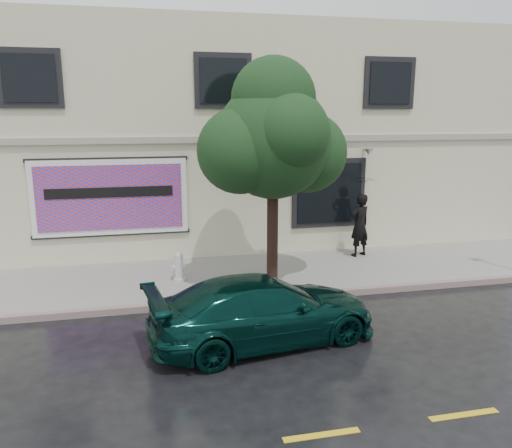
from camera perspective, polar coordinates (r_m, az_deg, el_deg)
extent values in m
plane|color=black|center=(10.42, 0.86, -11.99)|extent=(90.00, 90.00, 0.00)
cube|color=gray|center=(13.36, -2.35, -6.01)|extent=(20.00, 3.50, 0.15)
cube|color=gray|center=(11.74, -0.83, -8.68)|extent=(20.00, 0.18, 0.16)
cube|color=gold|center=(7.49, 7.51, -22.78)|extent=(19.00, 0.12, 0.01)
cube|color=beige|center=(18.37, -5.64, 9.93)|extent=(20.00, 8.00, 7.00)
cube|color=#9E9984|center=(14.37, -3.69, 9.64)|extent=(20.00, 0.12, 0.18)
cube|color=black|center=(15.35, 8.31, 3.52)|extent=(2.30, 0.10, 2.10)
cube|color=black|center=(15.30, 8.39, 3.49)|extent=(2.00, 0.05, 1.80)
cube|color=black|center=(14.43, -24.51, 14.94)|extent=(1.30, 0.05, 1.20)
cube|color=black|center=(14.31, -3.74, 16.03)|extent=(1.30, 0.05, 1.20)
cube|color=black|center=(15.86, 15.10, 15.30)|extent=(1.30, 0.05, 1.20)
cube|color=white|center=(14.37, -16.31, 2.94)|extent=(4.20, 0.06, 2.10)
cube|color=red|center=(14.33, -16.32, 2.91)|extent=(3.90, 0.04, 1.80)
cube|color=black|center=(14.60, -16.05, -1.11)|extent=(4.30, 0.10, 0.10)
cube|color=black|center=(14.27, -16.56, 7.11)|extent=(4.30, 0.10, 0.10)
cube|color=black|center=(14.28, -16.36, 3.48)|extent=(3.40, 0.02, 0.28)
imported|color=black|center=(9.69, 0.86, -9.79)|extent=(4.67, 2.65, 1.29)
imported|color=black|center=(15.07, 11.76, -0.12)|extent=(0.80, 0.66, 1.87)
imported|color=black|center=(14.85, 11.98, 4.75)|extent=(1.03, 1.03, 0.72)
cylinder|color=#321E16|center=(12.15, 1.89, -1.39)|extent=(0.27, 0.27, 2.50)
sphere|color=black|center=(11.80, 1.97, 9.48)|extent=(2.73, 2.73, 2.73)
cylinder|color=beige|center=(12.92, -8.76, -6.27)|extent=(0.29, 0.29, 0.08)
cylinder|color=beige|center=(12.83, -8.80, -4.98)|extent=(0.21, 0.21, 0.53)
sphere|color=beige|center=(12.74, -8.85, -3.67)|extent=(0.21, 0.21, 0.21)
cylinder|color=beige|center=(12.82, -8.81, -4.87)|extent=(0.31, 0.10, 0.10)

